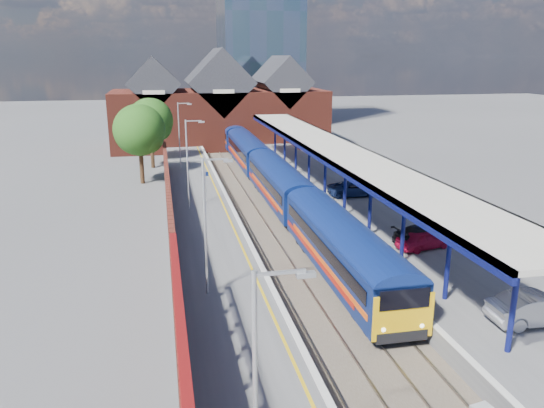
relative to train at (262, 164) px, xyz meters
The scene contains 24 objects.
ground 4.12m from the train, 115.02° to the right, with size 240.00×240.00×0.00m, color #5B5B5E.
ballast_bed 13.45m from the train, 96.45° to the right, with size 6.00×76.00×0.06m, color #473D33.
rails 13.43m from the train, 96.45° to the right, with size 4.51×76.00×0.14m.
left_platform 15.02m from the train, 117.92° to the right, with size 5.00×76.00×1.00m, color #565659.
right_platform 14.04m from the train, 71.15° to the right, with size 6.00×76.00×1.00m, color #565659.
coping_left 14.03m from the train, 109.38° to the right, with size 0.30×76.00×0.05m, color silver.
coping_right 13.35m from the train, 82.85° to the right, with size 0.30×76.00×0.05m, color silver.
yellow_line 14.25m from the train, 111.67° to the right, with size 0.14×76.00×0.01m, color yellow.
train is the anchor object (origin of this frame).
canopy 12.34m from the train, 70.47° to the right, with size 4.50×52.00×4.48m.
lamp_post_a 42.04m from the train, 100.80° to the right, with size 1.48×0.18×7.00m.
lamp_post_b 28.46m from the train, 106.11° to the right, with size 1.48×0.18×7.00m.
lamp_post_c 13.98m from the train, 125.05° to the right, with size 1.48×0.18×7.00m.
lamp_post_d 9.64m from the train, 148.57° to the left, with size 1.48×0.18×7.00m.
platform_sign 11.27m from the train, 125.22° to the right, with size 0.55×0.08×2.50m.
brick_wall 21.88m from the train, 116.01° to the right, with size 0.35×50.00×3.86m.
station_building 25.07m from the train, 93.45° to the left, with size 30.00×12.12×13.78m.
glass_tower 50.89m from the train, 79.70° to the left, with size 14.20×14.20×40.30m.
tree_near 12.57m from the train, 167.12° to the left, with size 5.20×5.20×8.10m.
tree_far 15.58m from the train, 135.36° to the left, with size 5.20×5.20×8.10m.
parked_car_red 24.10m from the train, 76.04° to the right, with size 1.45×3.60×1.23m, color #AC0E34.
parked_car_silver 33.91m from the train, 79.38° to the right, with size 1.54×4.43×1.46m, color #ADAEB2.
parked_car_dark 23.71m from the train, 74.35° to the right, with size 1.85×4.54×1.32m, color black.
parked_car_blue 11.84m from the train, 58.64° to the right, with size 2.08×4.51×1.25m, color navy.
Camera 1 is at (-8.36, -18.84, 12.61)m, focal length 35.00 mm.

